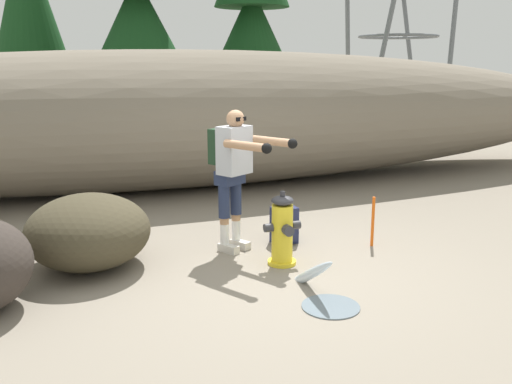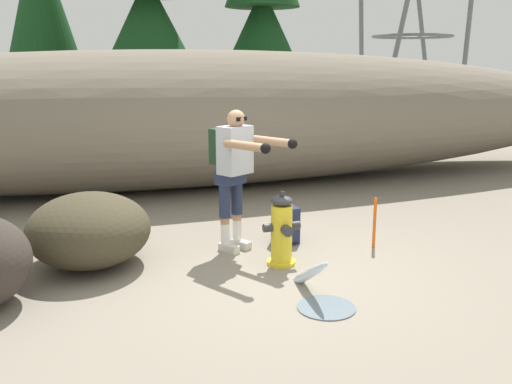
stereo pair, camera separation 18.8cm
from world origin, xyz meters
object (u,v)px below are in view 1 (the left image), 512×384
(boulder_mid, at_px, (88,231))
(utility_worker, at_px, (234,163))
(spare_backpack, at_px, (284,226))
(survey_stake, at_px, (373,222))
(fire_hydrant, at_px, (282,231))

(boulder_mid, bearing_deg, utility_worker, -1.14)
(spare_backpack, distance_m, survey_stake, 1.05)
(fire_hydrant, height_order, utility_worker, utility_worker)
(boulder_mid, height_order, survey_stake, boulder_mid)
(fire_hydrant, height_order, boulder_mid, fire_hydrant)
(utility_worker, bearing_deg, fire_hydrant, -0.17)
(utility_worker, distance_m, spare_backpack, 1.04)
(spare_backpack, distance_m, boulder_mid, 2.27)
(boulder_mid, bearing_deg, survey_stake, -7.58)
(spare_backpack, height_order, survey_stake, survey_stake)
(boulder_mid, distance_m, survey_stake, 3.23)
(utility_worker, bearing_deg, spare_backpack, 65.43)
(fire_hydrant, relative_size, spare_backpack, 1.72)
(boulder_mid, xyz_separation_m, survey_stake, (3.20, -0.43, -0.09))
(boulder_mid, bearing_deg, spare_backpack, 0.89)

